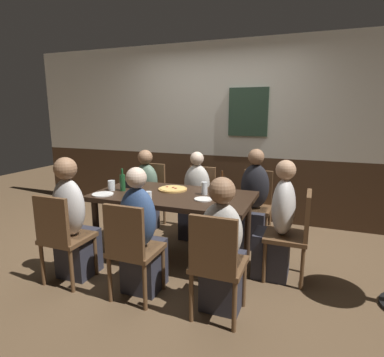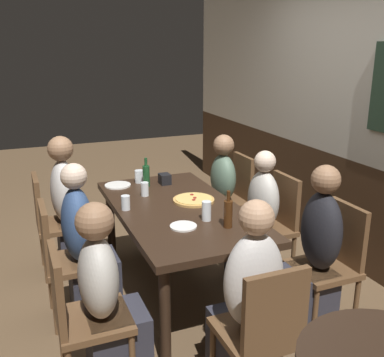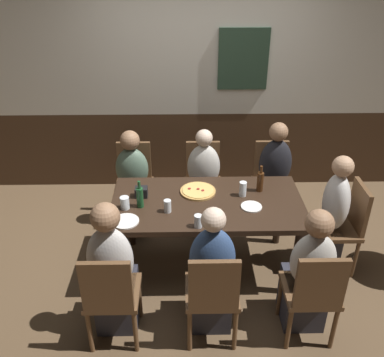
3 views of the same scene
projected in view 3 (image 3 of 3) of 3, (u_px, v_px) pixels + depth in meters
The scene contains 27 objects.
ground_plane at pixel (206, 266), 4.10m from camera, with size 12.00×12.00×0.00m, color brown.
wall_back at pixel (201, 84), 4.90m from camera, with size 6.40×0.13×2.60m.
dining_table at pixel (207, 209), 3.78m from camera, with size 1.70×0.89×0.74m.
chair_right_near at pixel (313, 291), 3.12m from camera, with size 0.40×0.40×0.88m.
chair_left_near at pixel (111, 294), 3.10m from camera, with size 0.40×0.40×0.88m.
chair_mid_near at pixel (213, 292), 3.11m from camera, with size 0.40×0.40×0.88m.
chair_head_east at pixel (344, 222), 3.88m from camera, with size 0.40×0.40×0.88m.
chair_left_far at pixel (134, 178), 4.59m from camera, with size 0.40×0.40×0.88m.
chair_right_far at pixel (271, 177), 4.62m from camera, with size 0.40×0.40×0.88m.
chair_mid_far at pixel (203, 178), 4.61m from camera, with size 0.40×0.40×0.88m.
person_right_near at pixel (308, 278), 3.27m from camera, with size 0.34×0.37×1.12m.
person_left_near at pixel (114, 277), 3.23m from camera, with size 0.34×0.37×1.20m.
person_mid_near at pixel (211, 278), 3.26m from camera, with size 0.34×0.37×1.15m.
person_head_east at pixel (327, 223), 3.88m from camera, with size 0.37×0.34×1.17m.
person_left_far at pixel (133, 189), 4.47m from camera, with size 0.34×0.37×1.10m.
person_right_far at pixel (274, 185), 4.48m from camera, with size 0.34×0.37×1.18m.
person_mid_far at pixel (204, 188), 4.48m from camera, with size 0.34×0.37×1.11m.
pizza at pixel (198, 191), 3.87m from camera, with size 0.32×0.32×0.03m.
highball_clear at pixel (168, 207), 3.57m from camera, with size 0.06×0.06×0.11m.
pint_glass_amber at pixel (198, 222), 3.38m from camera, with size 0.07×0.07×0.11m.
beer_glass_tall at pixel (125, 204), 3.62m from camera, with size 0.08×0.08×0.11m.
pint_glass_stout at pixel (243, 189), 3.79m from camera, with size 0.07×0.07×0.14m.
beer_bottle_green at pixel (140, 197), 3.62m from camera, with size 0.06×0.06×0.25m.
beer_bottle_brown at pixel (260, 181), 3.85m from camera, with size 0.06×0.06×0.26m.
plate_white_large at pixel (125, 221), 3.46m from camera, with size 0.22×0.22×0.01m, color white.
plate_white_small at pixel (251, 207), 3.65m from camera, with size 0.18×0.18×0.01m, color white.
condiment_caddy at pixel (141, 192), 3.79m from camera, with size 0.11×0.09×0.09m, color black.
Camera 3 is at (-0.19, -3.15, 2.75)m, focal length 39.62 mm.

